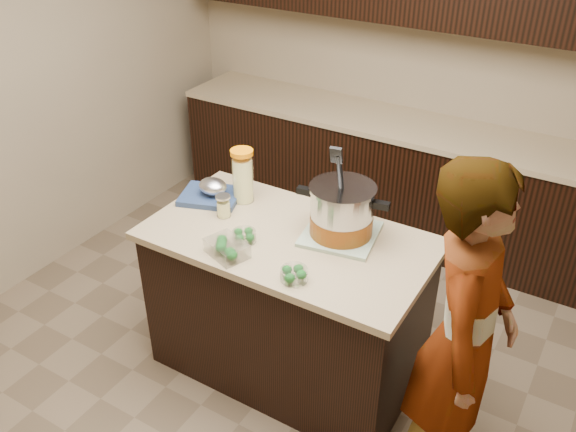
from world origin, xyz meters
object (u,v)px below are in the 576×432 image
object	(u,v)px
island	(288,305)
person	(463,340)
lemonade_pitcher	(243,178)
stock_pot	(342,214)

from	to	relation	value
island	person	bearing A→B (deg)	-12.54
lemonade_pitcher	stock_pot	bearing A→B (deg)	-4.19
person	island	bearing A→B (deg)	69.59
stock_pot	person	bearing A→B (deg)	-35.19
person	lemonade_pitcher	bearing A→B (deg)	65.77
lemonade_pitcher	person	world-z (taller)	person
lemonade_pitcher	person	xyz separation A→B (m)	(1.38, -0.41, -0.20)
lemonade_pitcher	person	bearing A→B (deg)	-16.36
island	person	xyz separation A→B (m)	(0.98, -0.22, 0.38)
island	stock_pot	xyz separation A→B (m)	(0.23, 0.14, 0.58)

